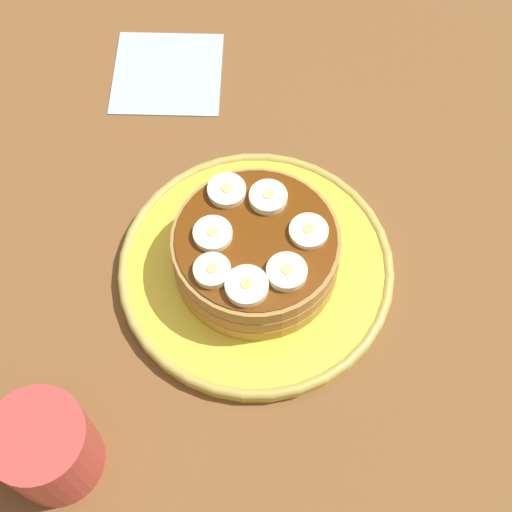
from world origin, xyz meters
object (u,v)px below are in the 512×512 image
object	(u,v)px
banana_slice_2	(212,271)
napkin	(167,73)
banana_slice_6	(268,198)
banana_slice_0	(247,286)
coffee_mug	(42,448)
plate	(256,268)
pancake_stack	(255,252)
banana_slice_3	(309,237)
banana_slice_4	(213,234)
banana_slice_5	(287,272)
banana_slice_1	(227,191)

from	to	relation	value
banana_slice_2	napkin	world-z (taller)	banana_slice_2
banana_slice_6	napkin	bearing A→B (deg)	-68.24
banana_slice_0	coffee_mug	distance (cm)	19.14
banana_slice_0	coffee_mug	xyz separation A→B (cm)	(15.95, 10.28, -2.51)
plate	pancake_stack	bearing A→B (deg)	3.25
banana_slice_3	banana_slice_2	bearing A→B (deg)	16.45
plate	banana_slice_4	distance (cm)	6.53
plate	banana_slice_0	distance (cm)	7.23
pancake_stack	coffee_mug	world-z (taller)	coffee_mug
banana_slice_0	banana_slice_3	bearing A→B (deg)	-143.83
banana_slice_3	coffee_mug	xyz separation A→B (cm)	(21.38, 14.25, -2.40)
banana_slice_2	banana_slice_6	bearing A→B (deg)	-128.88
plate	pancake_stack	distance (cm)	2.85
banana_slice_4	coffee_mug	distance (cm)	20.61
banana_slice_2	banana_slice_6	xyz separation A→B (cm)	(-5.10, -6.33, 0.00)
pancake_stack	banana_slice_5	distance (cm)	4.93
banana_slice_6	napkin	distance (cm)	22.63
pancake_stack	napkin	world-z (taller)	pancake_stack
banana_slice_4	coffee_mug	bearing A→B (deg)	48.08
banana_slice_3	banana_slice_5	distance (cm)	3.79
napkin	banana_slice_2	bearing A→B (deg)	96.36
banana_slice_3	banana_slice_5	bearing A→B (deg)	54.13
banana_slice_0	coffee_mug	world-z (taller)	coffee_mug
banana_slice_0	banana_slice_6	bearing A→B (deg)	-107.75
banana_slice_2	banana_slice_0	bearing A→B (deg)	147.80
pancake_stack	banana_slice_1	distance (cm)	5.61
coffee_mug	pancake_stack	bearing A→B (deg)	-139.24
banana_slice_0	banana_slice_3	distance (cm)	6.74
banana_slice_6	napkin	xyz separation A→B (cm)	(8.06, -20.20, -6.27)
banana_slice_5	napkin	xyz separation A→B (cm)	(8.74, -27.23, -6.28)
banana_slice_4	coffee_mug	world-z (taller)	coffee_mug
coffee_mug	banana_slice_1	bearing A→B (deg)	-128.20
plate	napkin	world-z (taller)	plate
napkin	plate	bearing A→B (deg)	105.77
pancake_stack	banana_slice_0	distance (cm)	5.33
banana_slice_3	banana_slice_4	distance (cm)	7.77
banana_slice_5	banana_slice_0	bearing A→B (deg)	15.70
banana_slice_1	banana_slice_2	xyz separation A→B (cm)	(1.76, 7.36, 0.03)
banana_slice_5	banana_slice_6	xyz separation A→B (cm)	(0.68, -7.04, -0.01)
banana_slice_2	coffee_mug	bearing A→B (deg)	41.61
banana_slice_1	napkin	size ratio (longest dim) A/B	0.29
plate	banana_slice_4	world-z (taller)	banana_slice_4
banana_slice_4	banana_slice_6	bearing A→B (deg)	-148.14
pancake_stack	banana_slice_5	world-z (taller)	banana_slice_5
banana_slice_6	coffee_mug	bearing A→B (deg)	44.58
banana_slice_2	pancake_stack	bearing A→B (deg)	-142.54
banana_slice_3	banana_slice_6	distance (cm)	4.91
plate	banana_slice_6	size ratio (longest dim) A/B	7.49
plate	banana_slice_4	xyz separation A→B (cm)	(3.44, -0.51, 5.52)
banana_slice_6	napkin	world-z (taller)	banana_slice_6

